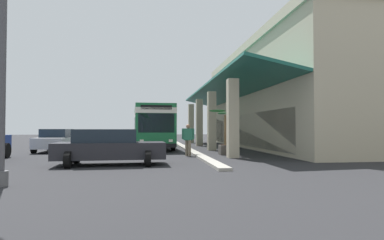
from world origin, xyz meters
name	(u,v)px	position (x,y,z in m)	size (l,w,h in m)	color
ground	(245,147)	(0.00, 8.00, 0.00)	(120.00, 120.00, 0.00)	#262628
curb_strip	(184,147)	(0.66, 3.00, 0.06)	(27.61, 0.50, 0.12)	#9E998E
plaza_building	(302,98)	(0.66, 12.63, 4.00)	(23.31, 13.69, 7.99)	#B2A88E
transit_bus	(151,124)	(-0.06, 0.44, 1.85)	(11.33, 3.22, 3.34)	#196638
parked_sedan_silver	(57,140)	(3.38, -5.72, 0.75)	(4.41, 2.03, 1.47)	#B2B5BA
parked_sedan_charcoal	(109,147)	(11.88, -1.28, 0.75)	(2.58, 4.48, 1.47)	#232328
pedestrian	(188,138)	(8.00, 2.43, 0.98)	(0.39, 0.66, 1.74)	#726651
potted_palm	(225,142)	(7.39, 4.66, 0.74)	(1.90, 1.82, 2.61)	#4C4742
lot_light_pole	(3,20)	(16.58, -3.43, 4.32)	(0.60, 0.60, 8.08)	#59595B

